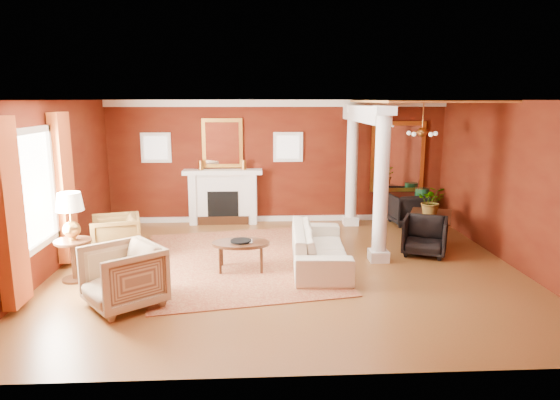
{
  "coord_description": "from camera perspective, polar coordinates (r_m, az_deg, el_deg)",
  "views": [
    {
      "loc": [
        -0.56,
        -8.34,
        2.91
      ],
      "look_at": [
        -0.11,
        0.35,
        1.15
      ],
      "focal_mm": 32.0,
      "sensor_mm": 36.0,
      "label": 1
    }
  ],
  "objects": [
    {
      "name": "ground",
      "position": [
        8.86,
        0.81,
        -7.76
      ],
      "size": [
        8.0,
        8.0,
        0.0
      ],
      "primitive_type": "plane",
      "color": "brown",
      "rests_on": "ground"
    },
    {
      "name": "overmantel_mirror",
      "position": [
        11.86,
        -6.6,
        6.48
      ],
      "size": [
        0.95,
        0.07,
        1.15
      ],
      "color": "gold",
      "rests_on": "fireplace"
    },
    {
      "name": "crown_trim",
      "position": [
        11.82,
        -0.29,
        11.0
      ],
      "size": [
        8.0,
        0.08,
        0.16
      ],
      "primitive_type": "cube",
      "color": "white",
      "rests_on": "room_shell"
    },
    {
      "name": "armchair_stripe",
      "position": [
        7.47,
        -17.52,
        -8.01
      ],
      "size": [
        1.3,
        1.31,
        0.99
      ],
      "primitive_type": "imported",
      "rotation": [
        0.0,
        0.0,
        -0.92
      ],
      "color": "tan",
      "rests_on": "ground"
    },
    {
      "name": "side_table",
      "position": [
        8.66,
        -22.76,
        -2.35
      ],
      "size": [
        0.59,
        0.59,
        1.46
      ],
      "rotation": [
        0.0,
        0.0,
        0.19
      ],
      "color": "black",
      "rests_on": "ground"
    },
    {
      "name": "flank_window_right",
      "position": [
        11.89,
        0.93,
        6.08
      ],
      "size": [
        0.7,
        0.07,
        0.7
      ],
      "color": "white",
      "rests_on": "room_shell"
    },
    {
      "name": "dining_chair_near",
      "position": [
        9.86,
        16.23,
        -3.77
      ],
      "size": [
        1.01,
        0.98,
        0.8
      ],
      "primitive_type": "imported",
      "rotation": [
        0.0,
        0.0,
        -0.41
      ],
      "color": "black",
      "rests_on": "ground"
    },
    {
      "name": "column_back",
      "position": [
        11.66,
        8.22,
        4.01
      ],
      "size": [
        0.36,
        0.36,
        2.8
      ],
      "color": "white",
      "rests_on": "ground"
    },
    {
      "name": "fireplace",
      "position": [
        11.9,
        -6.51,
        0.39
      ],
      "size": [
        1.85,
        0.42,
        1.29
      ],
      "color": "white",
      "rests_on": "ground"
    },
    {
      "name": "green_urn",
      "position": [
        12.29,
        15.83,
        -1.09
      ],
      "size": [
        0.36,
        0.36,
        0.86
      ],
      "color": "#123B1E",
      "rests_on": "ground"
    },
    {
      "name": "column_front",
      "position": [
        9.06,
        11.51,
        1.77
      ],
      "size": [
        0.36,
        0.36,
        2.8
      ],
      "color": "white",
      "rests_on": "ground"
    },
    {
      "name": "room_shell",
      "position": [
        8.41,
        0.85,
        5.34
      ],
      "size": [
        8.04,
        7.04,
        2.92
      ],
      "color": "#5B1E0C",
      "rests_on": "ground"
    },
    {
      "name": "sofa",
      "position": [
        8.87,
        4.57,
        -4.61
      ],
      "size": [
        0.83,
        2.42,
        0.93
      ],
      "primitive_type": "imported",
      "rotation": [
        0.0,
        0.0,
        1.51
      ],
      "color": "#F0E2CA",
      "rests_on": "ground"
    },
    {
      "name": "left_window",
      "position": [
        8.56,
        -25.86,
        0.27
      ],
      "size": [
        0.21,
        2.55,
        2.6
      ],
      "color": "white",
      "rests_on": "room_shell"
    },
    {
      "name": "base_trim",
      "position": [
        12.16,
        -0.27,
        -2.12
      ],
      "size": [
        8.0,
        0.08,
        0.12
      ],
      "primitive_type": "cube",
      "color": "white",
      "rests_on": "ground"
    },
    {
      "name": "dining_table",
      "position": [
        10.93,
        16.92,
        -2.26
      ],
      "size": [
        1.05,
        1.58,
        0.83
      ],
      "primitive_type": "imported",
      "rotation": [
        0.0,
        0.0,
        1.18
      ],
      "color": "black",
      "rests_on": "ground"
    },
    {
      "name": "coffee_book",
      "position": [
        8.6,
        -4.35,
        -4.05
      ],
      "size": [
        0.17,
        0.02,
        0.24
      ],
      "primitive_type": "imported",
      "rotation": [
        0.0,
        0.0,
        0.02
      ],
      "color": "black",
      "rests_on": "coffee_table"
    },
    {
      "name": "armchair_leopard",
      "position": [
        9.81,
        -18.24,
        -3.76
      ],
      "size": [
        0.99,
        1.03,
        0.88
      ],
      "primitive_type": "imported",
      "rotation": [
        0.0,
        0.0,
        -1.32
      ],
      "color": "black",
      "rests_on": "ground"
    },
    {
      "name": "coffee_table",
      "position": [
        8.64,
        -4.48,
        -5.11
      ],
      "size": [
        1.0,
        1.0,
        0.5
      ],
      "rotation": [
        0.0,
        0.0,
        0.22
      ],
      "color": "black",
      "rests_on": "ground"
    },
    {
      "name": "dining_mirror",
      "position": [
        12.37,
        13.31,
        4.82
      ],
      "size": [
        1.3,
        0.07,
        1.7
      ],
      "color": "gold",
      "rests_on": "room_shell"
    },
    {
      "name": "dining_chair_far",
      "position": [
        12.17,
        14.33,
        -0.83
      ],
      "size": [
        0.85,
        0.81,
        0.8
      ],
      "primitive_type": "imported",
      "rotation": [
        0.0,
        0.0,
        3.25
      ],
      "color": "black",
      "rests_on": "ground"
    },
    {
      "name": "potted_plant",
      "position": [
        10.75,
        17.01,
        1.12
      ],
      "size": [
        0.75,
        0.79,
        0.5
      ],
      "primitive_type": "imported",
      "rotation": [
        0.0,
        0.0,
        -0.34
      ],
      "color": "#26591E",
      "rests_on": "dining_table"
    },
    {
      "name": "chandelier",
      "position": [
        10.74,
        15.94,
        7.46
      ],
      "size": [
        0.6,
        0.62,
        0.75
      ],
      "color": "#BF863C",
      "rests_on": "room_shell"
    },
    {
      "name": "amber_ceiling",
      "position": [
        10.66,
        15.96,
        10.79
      ],
      "size": [
        2.3,
        3.4,
        0.04
      ],
      "primitive_type": "cube",
      "color": "#D7893F",
      "rests_on": "room_shell"
    },
    {
      "name": "flank_window_left",
      "position": [
        12.08,
        -13.99,
        5.82
      ],
      "size": [
        0.7,
        0.07,
        0.7
      ],
      "color": "white",
      "rests_on": "room_shell"
    },
    {
      "name": "rug",
      "position": [
        9.23,
        -4.86,
        -6.93
      ],
      "size": [
        3.84,
        4.69,
        0.02
      ],
      "primitive_type": "cube",
      "rotation": [
        0.0,
        0.0,
        0.18
      ],
      "color": "maroon",
      "rests_on": "ground"
    },
    {
      "name": "header_beam",
      "position": [
        10.5,
        9.58,
        9.69
      ],
      "size": [
        0.3,
        3.2,
        0.32
      ],
      "primitive_type": "cube",
      "color": "white",
      "rests_on": "column_front"
    }
  ]
}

